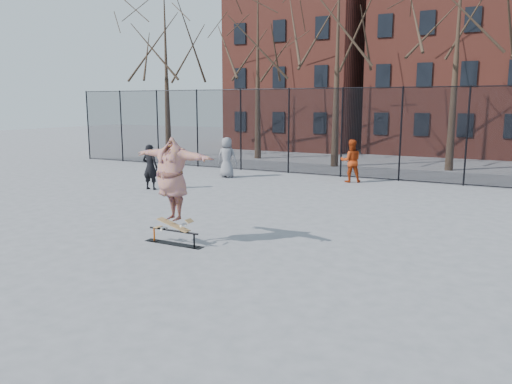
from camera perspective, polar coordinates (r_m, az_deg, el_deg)
The scene contains 10 objects.
ground at distance 10.85m, azimuth -5.34°, elevation -7.72°, with size 100.00×100.00×0.00m, color slate.
skate_rail at distance 12.08m, azimuth -9.38°, elevation -5.27°, with size 1.59×0.24×0.35m.
skateboard at distance 12.01m, azimuth -9.41°, elevation -4.03°, with size 0.94×0.22×0.11m, color #A67D42, non-canonical shape.
skater at distance 11.80m, azimuth -9.55°, elevation 0.81°, with size 2.39×0.65×1.94m, color #3F3C98.
bystander_grey at distance 22.43m, azimuth -3.34°, elevation 3.97°, with size 0.89×0.58×1.81m, color slate.
bystander_black at distance 19.68m, azimuth -12.00°, elevation 2.81°, with size 0.64×0.42×1.75m, color black.
bystander_red at distance 21.44m, azimuth 10.80°, elevation 3.51°, with size 0.88×0.68×1.80m, color #A0300E.
fence at distance 22.39m, azimuth 13.16°, elevation 6.66°, with size 34.03×0.07×4.00m.
tree_row at distance 26.75m, azimuth 15.54°, elevation 18.49°, with size 33.66×7.46×10.67m.
rowhouses at distance 35.08m, azimuth 20.28°, elevation 14.05°, with size 29.00×7.00×13.00m.
Camera 1 is at (5.69, -8.62, 3.33)m, focal length 35.00 mm.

